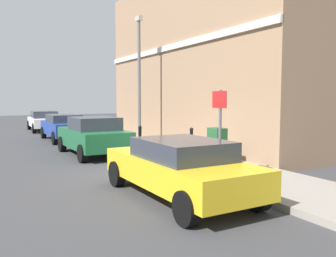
% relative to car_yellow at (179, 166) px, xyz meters
% --- Properties ---
extents(ground, '(80.00, 80.00, 0.00)m').
position_rel_car_yellow_xyz_m(ground, '(0.67, 2.77, -0.71)').
color(ground, '#38383A').
extents(sidewalk, '(2.58, 30.00, 0.15)m').
position_rel_car_yellow_xyz_m(sidewalk, '(2.58, 8.77, -0.64)').
color(sidewalk, gray).
rests_on(sidewalk, ground).
extents(corner_building, '(7.45, 13.78, 8.11)m').
position_rel_car_yellow_xyz_m(corner_building, '(7.54, 7.66, 3.34)').
color(corner_building, '#937256').
rests_on(corner_building, ground).
extents(car_yellow, '(1.98, 4.41, 1.33)m').
position_rel_car_yellow_xyz_m(car_yellow, '(0.00, 0.00, 0.00)').
color(car_yellow, gold).
rests_on(car_yellow, ground).
extents(car_green, '(2.05, 4.10, 1.50)m').
position_rel_car_yellow_xyz_m(car_green, '(0.06, 6.79, 0.07)').
color(car_green, '#195933').
rests_on(car_green, ground).
extents(car_blue, '(1.82, 4.22, 1.37)m').
position_rel_car_yellow_xyz_m(car_blue, '(0.08, 12.26, 0.03)').
color(car_blue, navy).
rests_on(car_blue, ground).
extents(car_white, '(1.98, 4.25, 1.35)m').
position_rel_car_yellow_xyz_m(car_white, '(0.10, 18.52, -0.00)').
color(car_white, silver).
rests_on(car_white, ground).
extents(utility_cabinet, '(0.46, 0.61, 1.15)m').
position_rel_car_yellow_xyz_m(utility_cabinet, '(2.69, 2.25, -0.03)').
color(utility_cabinet, '#1E4C28').
rests_on(utility_cabinet, sidewalk).
extents(bollard_near_cabinet, '(0.14, 0.14, 1.04)m').
position_rel_car_yellow_xyz_m(bollard_near_cabinet, '(2.79, 3.92, -0.01)').
color(bollard_near_cabinet, black).
rests_on(bollard_near_cabinet, sidewalk).
extents(bollard_far_kerb, '(0.14, 0.14, 1.04)m').
position_rel_car_yellow_xyz_m(bollard_far_kerb, '(1.54, 5.63, -0.01)').
color(bollard_far_kerb, black).
rests_on(bollard_far_kerb, sidewalk).
extents(street_sign, '(0.08, 0.60, 2.30)m').
position_rel_car_yellow_xyz_m(street_sign, '(1.59, 0.65, 0.95)').
color(street_sign, '#59595B').
rests_on(street_sign, sidewalk).
extents(lamppost, '(0.20, 0.44, 5.72)m').
position_rel_car_yellow_xyz_m(lamppost, '(2.58, 8.04, 2.59)').
color(lamppost, '#59595B').
rests_on(lamppost, sidewalk).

